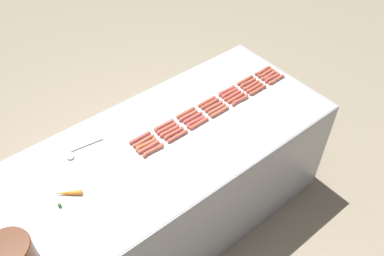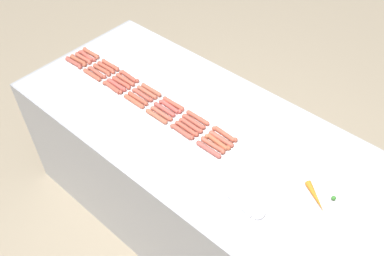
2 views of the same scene
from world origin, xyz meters
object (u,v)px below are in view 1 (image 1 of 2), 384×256
(hot_dog_24, at_px, (210,104))
(hot_dog_29, at_px, (245,80))
(hot_dog_6, at_px, (153,150))
(hot_dog_16, at_px, (232,95))
(hot_dog_5, at_px, (177,136))
(hot_dog_14, at_px, (269,75))
(hot_dog_8, at_px, (255,88))
(hot_dog_11, at_px, (195,121))
(hot_dog_22, at_px, (248,83))
(hot_dog_26, at_px, (167,128))
(carrot, at_px, (66,194))
(hot_dog_17, at_px, (214,106))
(hot_dog_20, at_px, (146,144))
(hot_dog_23, at_px, (230,93))
(hot_dog_21, at_px, (266,73))
(hot_dog_9, at_px, (236,98))
(serving_spoon, at_px, (76,152))
(hot_dog_31, at_px, (207,101))
(hot_dog_19, at_px, (170,131))
(hot_dog_34, at_px, (140,138))
(hot_dog_4, at_px, (199,123))
(hot_dog_2, at_px, (240,100))
(hot_dog_3, at_px, (220,112))
(hot_dog_18, at_px, (193,118))
(hot_dog_25, at_px, (188,115))
(hot_dog_15, at_px, (251,85))
(hot_dog_32, at_px, (186,112))
(hot_dog_27, at_px, (144,141))
(hot_dog_33, at_px, (164,125))
(hot_dog_28, at_px, (263,71))
(bean_pot, at_px, (12,256))
(hot_dog_10, at_px, (217,109))
(hot_dog_13, at_px, (149,147))
(hot_dog_0, at_px, (276,79))
(hot_dog_12, at_px, (174,133))
(hot_dog_30, at_px, (227,91))

(hot_dog_24, height_order, hot_dog_29, same)
(hot_dog_6, relative_size, hot_dog_16, 1.00)
(hot_dog_5, relative_size, hot_dog_14, 1.00)
(hot_dog_8, relative_size, hot_dog_11, 1.00)
(hot_dog_22, bearing_deg, hot_dog_26, 90.39)
(carrot, bearing_deg, hot_dog_17, -88.29)
(hot_dog_20, distance_m, hot_dog_23, 0.77)
(hot_dog_21, height_order, hot_dog_23, same)
(hot_dog_9, distance_m, serving_spoon, 1.18)
(hot_dog_29, xyz_separation_m, hot_dog_31, (-0.00, 0.38, 0.00))
(hot_dog_19, bearing_deg, serving_spoon, 68.35)
(hot_dog_21, relative_size, hot_dog_23, 1.00)
(hot_dog_34, bearing_deg, hot_dog_4, -109.95)
(hot_dog_8, xyz_separation_m, hot_dog_26, (0.07, 0.76, 0.00))
(hot_dog_2, relative_size, hot_dog_3, 1.00)
(hot_dog_8, height_order, hot_dog_9, same)
(hot_dog_8, relative_size, hot_dog_19, 1.00)
(hot_dog_5, bearing_deg, hot_dog_24, -73.75)
(hot_dog_31, bearing_deg, carrot, 95.28)
(hot_dog_18, xyz_separation_m, hot_dog_20, (-0.00, 0.39, 0.00))
(hot_dog_19, relative_size, hot_dog_25, 1.00)
(hot_dog_15, bearing_deg, hot_dog_32, 82.52)
(hot_dog_19, distance_m, hot_dog_27, 0.19)
(hot_dog_3, relative_size, hot_dog_5, 1.00)
(hot_dog_2, xyz_separation_m, hot_dog_33, (0.14, 0.58, 0.00))
(hot_dog_21, xyz_separation_m, hot_dog_23, (0.00, 0.38, 0.00))
(hot_dog_18, distance_m, hot_dog_28, 0.76)
(bean_pot, bearing_deg, hot_dog_2, -82.92)
(hot_dog_10, xyz_separation_m, hot_dog_34, (0.11, 0.57, 0.00))
(hot_dog_4, xyz_separation_m, carrot, (0.03, 0.96, 0.00))
(hot_dog_19, distance_m, serving_spoon, 0.61)
(hot_dog_13, relative_size, hot_dog_26, 1.00)
(hot_dog_15, height_order, hot_dog_31, same)
(hot_dog_14, bearing_deg, hot_dog_15, 90.03)
(hot_dog_6, bearing_deg, hot_dog_13, 10.78)
(hot_dog_24, bearing_deg, hot_dog_0, -100.69)
(hot_dog_0, height_order, hot_dog_20, same)
(hot_dog_20, xyz_separation_m, hot_dog_26, (0.03, -0.19, 0.00))
(hot_dog_10, bearing_deg, hot_dog_28, -79.40)
(hot_dog_14, distance_m, hot_dog_28, 0.07)
(hot_dog_17, height_order, hot_dog_21, same)
(hot_dog_0, distance_m, hot_dog_12, 0.95)
(hot_dog_33, bearing_deg, hot_dog_22, -92.23)
(hot_dog_0, bearing_deg, hot_dog_31, 76.21)
(hot_dog_22, xyz_separation_m, hot_dog_30, (0.03, 0.19, 0.00))
(hot_dog_9, height_order, hot_dog_19, same)
(hot_dog_17, bearing_deg, hot_dog_19, 89.83)
(hot_dog_28, height_order, hot_dog_30, same)
(serving_spoon, xyz_separation_m, carrot, (-0.26, 0.19, 0.01))
(hot_dog_14, bearing_deg, hot_dog_26, 87.95)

